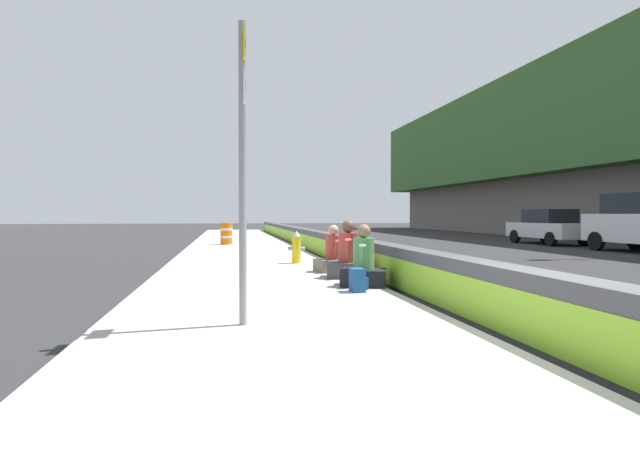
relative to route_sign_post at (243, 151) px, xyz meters
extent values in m
plane|color=#2B2B2D|center=(-1.40, -3.09, -2.21)|extent=(160.00, 160.00, 0.00)
cube|color=#A8A59E|center=(-1.40, -0.44, -2.14)|extent=(80.00, 4.40, 0.14)
cube|color=#47474C|center=(-1.40, -3.09, -1.79)|extent=(76.00, 0.44, 0.85)
cube|color=#8CC62D|center=(-1.40, -2.86, -1.83)|extent=(74.48, 0.01, 0.54)
cylinder|color=gray|center=(0.00, 0.00, -0.27)|extent=(0.09, 0.09, 3.60)
cube|color=yellow|center=(0.00, -0.02, 1.23)|extent=(0.44, 0.02, 0.36)
cube|color=black|center=(0.00, -0.03, 1.23)|extent=(0.30, 0.01, 0.10)
cube|color=white|center=(0.00, -0.02, 0.73)|extent=(0.44, 0.02, 0.36)
cube|color=#1956AD|center=(0.00, -0.03, 0.73)|extent=(0.30, 0.01, 0.10)
cylinder|color=gold|center=(7.59, -1.67, -1.71)|extent=(0.24, 0.24, 0.72)
cone|color=gray|center=(7.59, -1.67, -1.27)|extent=(0.26, 0.26, 0.16)
cylinder|color=gray|center=(7.59, -1.84, -1.68)|extent=(0.10, 0.12, 0.10)
cylinder|color=gray|center=(7.59, -1.50, -1.68)|extent=(0.10, 0.12, 0.10)
cube|color=black|center=(2.99, -2.30, -1.92)|extent=(0.92, 1.00, 0.31)
cylinder|color=#4C8951|center=(2.99, -2.30, -1.48)|extent=(0.39, 0.39, 0.58)
sphere|color=#8E6647|center=(2.99, -2.30, -1.06)|extent=(0.26, 0.26, 0.26)
cylinder|color=#4C8951|center=(3.20, -2.37, -1.53)|extent=(0.32, 0.22, 0.51)
cylinder|color=#4C8951|center=(2.79, -2.23, -1.53)|extent=(0.32, 0.22, 0.51)
cube|color=#424247|center=(4.27, -2.31, -1.91)|extent=(0.91, 1.01, 0.32)
cylinder|color=#AD3D33|center=(4.27, -2.31, -1.44)|extent=(0.41, 0.41, 0.61)
sphere|color=brown|center=(4.27, -2.31, -1.00)|extent=(0.27, 0.27, 0.27)
cylinder|color=#AD3D33|center=(4.49, -2.37, -1.50)|extent=(0.34, 0.21, 0.54)
cylinder|color=#AD3D33|center=(4.05, -2.26, -1.50)|extent=(0.34, 0.21, 0.54)
cube|color=#706651|center=(5.40, -2.23, -1.93)|extent=(0.78, 0.88, 0.29)
cylinder|color=#AD3D33|center=(5.40, -2.23, -1.51)|extent=(0.37, 0.37, 0.55)
sphere|color=tan|center=(5.40, -2.23, -1.11)|extent=(0.24, 0.24, 0.24)
cylinder|color=#AD3D33|center=(5.60, -2.19, -1.56)|extent=(0.30, 0.18, 0.48)
cylinder|color=#AD3D33|center=(5.20, -2.27, -1.56)|extent=(0.30, 0.18, 0.48)
cube|color=navy|center=(2.30, -2.00, -1.87)|extent=(0.32, 0.22, 0.40)
cube|color=navy|center=(2.30, -2.14, -1.93)|extent=(0.22, 0.06, 0.20)
cylinder|color=orange|center=(16.74, 0.19, -1.60)|extent=(0.52, 0.52, 0.95)
cylinder|color=white|center=(16.74, 0.19, -1.41)|extent=(0.54, 0.54, 0.10)
cylinder|color=white|center=(16.74, 0.19, -1.74)|extent=(0.54, 0.54, 0.10)
cylinder|color=black|center=(12.19, -14.50, -1.83)|extent=(0.76, 0.23, 0.76)
cylinder|color=black|center=(12.20, -16.34, -1.83)|extent=(0.76, 0.23, 0.76)
cube|color=silver|center=(16.49, -15.27, -1.52)|extent=(4.53, 1.87, 0.72)
cube|color=black|center=(16.39, -15.27, -0.83)|extent=(2.23, 1.66, 0.66)
cylinder|color=black|center=(17.91, -14.38, -1.88)|extent=(0.66, 0.23, 0.66)
cylinder|color=black|center=(17.94, -16.11, -1.88)|extent=(0.66, 0.23, 0.66)
cylinder|color=black|center=(15.03, -14.43, -1.88)|extent=(0.66, 0.23, 0.66)
cylinder|color=black|center=(15.06, -16.15, -1.88)|extent=(0.66, 0.23, 0.66)
camera|label=1|loc=(-6.18, 0.20, -0.75)|focal=28.86mm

